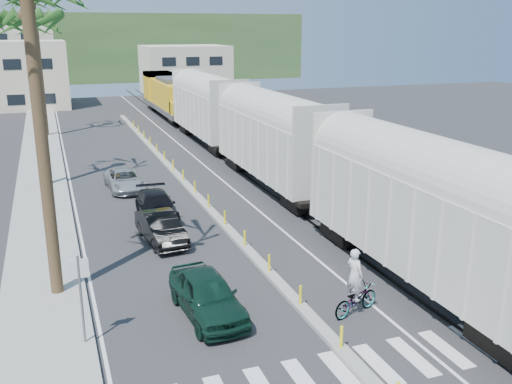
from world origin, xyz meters
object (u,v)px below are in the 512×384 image
at_px(cyclist, 355,294).
at_px(car_second, 161,228).
at_px(car_lead, 207,295).
at_px(street_sign, 80,288).

bearing_deg(cyclist, car_second, 9.44).
distance_m(car_lead, car_second, 7.45).
bearing_deg(car_lead, street_sign, -175.36).
relative_size(street_sign, cyclist, 1.22).
distance_m(street_sign, cyclist, 9.04).
bearing_deg(cyclist, street_sign, 64.47).
height_order(street_sign, car_second, street_sign).
xyz_separation_m(car_lead, cyclist, (4.80, -1.66, 0.00)).
relative_size(street_sign, car_lead, 0.66).
relative_size(car_lead, car_second, 1.06).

